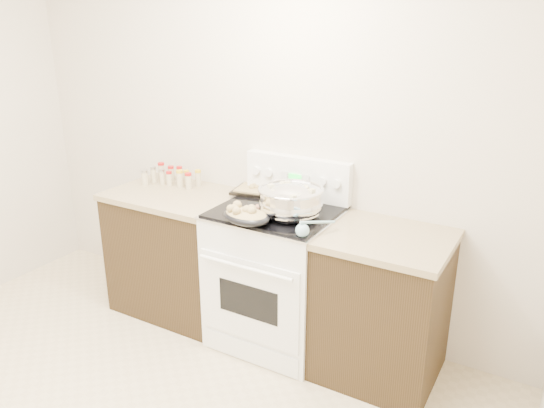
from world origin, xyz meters
The scene contains 10 objects.
room_shell centered at (0.00, 0.00, 1.70)m, with size 4.10×3.60×2.75m.
counter_left centered at (-0.48, 1.43, 0.46)m, with size 0.93×0.67×0.92m.
counter_right centered at (1.08, 1.43, 0.46)m, with size 0.73×0.67×0.92m.
kitchen_range centered at (0.35, 1.42, 0.49)m, with size 0.78×0.73×1.22m.
mixing_bowl centered at (0.48, 1.37, 1.04)m, with size 0.47×0.47×0.24m.
roasting_pan centered at (0.30, 1.14, 0.99)m, with size 0.34×0.26×0.12m.
baking_sheet centered at (0.12, 1.70, 0.96)m, with size 0.49×0.38×0.06m.
wooden_spoon centered at (0.28, 1.40, 0.95)m, with size 0.21×0.19×0.04m.
blue_ladle centered at (0.69, 1.15, 0.98)m, with size 0.15×0.26×0.10m.
spice_jars centered at (-0.63, 1.57, 0.98)m, with size 0.40×0.23×0.13m.
Camera 1 is at (1.91, -1.32, 2.11)m, focal length 35.00 mm.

